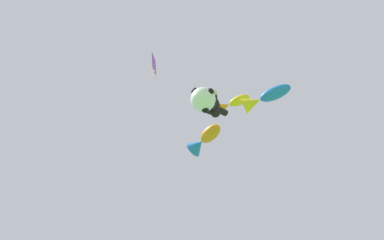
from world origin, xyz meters
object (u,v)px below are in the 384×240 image
teddy_bear_kite (210,102)px  diamond_kite (154,65)px  soccer_ball_kite (203,100)px  fish_kite_cobalt (263,98)px  fish_kite_tangerine (204,140)px  fish_kite_goldfin (232,104)px

teddy_bear_kite → diamond_kite: 4.23m
soccer_ball_kite → fish_kite_cobalt: 4.04m
fish_kite_cobalt → diamond_kite: diamond_kite is taller
fish_kite_tangerine → diamond_kite: 4.78m
diamond_kite → fish_kite_tangerine: bearing=17.3°
fish_kite_tangerine → fish_kite_goldfin: fish_kite_goldfin is taller
soccer_ball_kite → fish_kite_cobalt: fish_kite_cobalt is taller
soccer_ball_kite → fish_kite_goldfin: (2.28, 0.30, 3.40)m
teddy_bear_kite → soccer_ball_kite: 1.45m
teddy_bear_kite → soccer_ball_kite: bearing=-156.3°
fish_kite_tangerine → diamond_kite: size_ratio=0.73×
teddy_bear_kite → diamond_kite: diamond_kite is taller
fish_kite_tangerine → fish_kite_cobalt: fish_kite_tangerine is taller
soccer_ball_kite → fish_kite_goldfin: bearing=7.5°
teddy_bear_kite → fish_kite_tangerine: fish_kite_tangerine is taller
fish_kite_goldfin → fish_kite_cobalt: 1.81m
fish_kite_goldfin → fish_kite_cobalt: size_ratio=0.73×
soccer_ball_kite → fish_kite_goldfin: fish_kite_goldfin is taller
fish_kite_goldfin → teddy_bear_kite: bearing=-179.7°
teddy_bear_kite → fish_kite_goldfin: (1.61, 0.01, 2.14)m
diamond_kite → fish_kite_goldfin: bearing=-13.3°
teddy_bear_kite → diamond_kite: (-2.75, 1.04, 3.05)m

